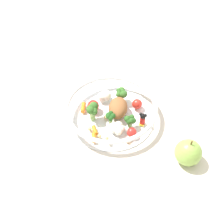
% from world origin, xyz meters
% --- Properties ---
extents(ground_plane, '(2.40, 2.40, 0.00)m').
position_xyz_m(ground_plane, '(0.00, 0.00, 0.00)').
color(ground_plane, silver).
extents(food_container, '(0.26, 0.26, 0.06)m').
position_xyz_m(food_container, '(0.00, -0.00, 0.03)').
color(food_container, white).
rests_on(food_container, ground_plane).
extents(loose_apple, '(0.07, 0.07, 0.08)m').
position_xyz_m(loose_apple, '(0.19, -0.14, 0.03)').
color(loose_apple, '#8CB74C').
rests_on(loose_apple, ground_plane).
extents(folded_napkin, '(0.12, 0.12, 0.01)m').
position_xyz_m(folded_napkin, '(-0.12, 0.19, 0.00)').
color(folded_napkin, white).
rests_on(folded_napkin, ground_plane).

